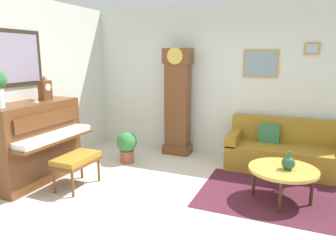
{
  "coord_description": "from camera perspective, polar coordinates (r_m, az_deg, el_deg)",
  "views": [
    {
      "loc": [
        1.41,
        -3.4,
        1.89
      ],
      "look_at": [
        -0.44,
        0.97,
        0.91
      ],
      "focal_mm": 33.35,
      "sensor_mm": 36.0,
      "label": 1
    }
  ],
  "objects": [
    {
      "name": "ground_plane",
      "position": [
        4.16,
        0.34,
        -16.07
      ],
      "size": [
        6.4,
        6.0,
        0.1
      ],
      "primitive_type": "cube",
      "color": "beige"
    },
    {
      "name": "wall_left",
      "position": [
        5.28,
        -26.81,
        5.25
      ],
      "size": [
        0.13,
        4.9,
        2.8
      ],
      "color": "silver",
      "rests_on": "ground_plane"
    },
    {
      "name": "wall_back",
      "position": [
        5.99,
        9.32,
        6.91
      ],
      "size": [
        5.3,
        0.13,
        2.8
      ],
      "color": "silver",
      "rests_on": "ground_plane"
    },
    {
      "name": "area_rug",
      "position": [
        4.62,
        19.46,
        -13.12
      ],
      "size": [
        2.1,
        1.5,
        0.01
      ],
      "primitive_type": "cube",
      "color": "#4C1E2D",
      "rests_on": "ground_plane"
    },
    {
      "name": "piano",
      "position": [
        5.15,
        -23.22,
        -3.62
      ],
      "size": [
        0.87,
        1.44,
        1.21
      ],
      "color": "brown",
      "rests_on": "ground_plane"
    },
    {
      "name": "piano_bench",
      "position": [
        4.72,
        -16.38,
        -7.1
      ],
      "size": [
        0.42,
        0.7,
        0.48
      ],
      "color": "brown",
      "rests_on": "ground_plane"
    },
    {
      "name": "grandfather_clock",
      "position": [
        5.96,
        1.77,
        2.8
      ],
      "size": [
        0.52,
        0.34,
        2.03
      ],
      "color": "brown",
      "rests_on": "ground_plane"
    },
    {
      "name": "couch",
      "position": [
        5.59,
        20.78,
        -5.45
      ],
      "size": [
        1.9,
        0.8,
        0.84
      ],
      "color": "olive",
      "rests_on": "ground_plane"
    },
    {
      "name": "coffee_table",
      "position": [
        4.38,
        20.28,
        -8.64
      ],
      "size": [
        0.88,
        0.88,
        0.45
      ],
      "color": "gold",
      "rests_on": "ground_plane"
    },
    {
      "name": "mantel_clock",
      "position": [
        5.22,
        -21.55,
        5.31
      ],
      "size": [
        0.13,
        0.18,
        0.38
      ],
      "color": "brown",
      "rests_on": "piano"
    },
    {
      "name": "teacup",
      "position": [
        4.98,
        -23.15,
        3.2
      ],
      "size": [
        0.12,
        0.12,
        0.06
      ],
      "color": "beige",
      "rests_on": "piano"
    },
    {
      "name": "green_jug",
      "position": [
        4.31,
        21.13,
        -7.34
      ],
      "size": [
        0.17,
        0.17,
        0.24
      ],
      "color": "#234C33",
      "rests_on": "coffee_table"
    },
    {
      "name": "potted_plant",
      "position": [
        5.62,
        -7.54,
        -4.58
      ],
      "size": [
        0.36,
        0.36,
        0.56
      ],
      "color": "#935138",
      "rests_on": "ground_plane"
    }
  ]
}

